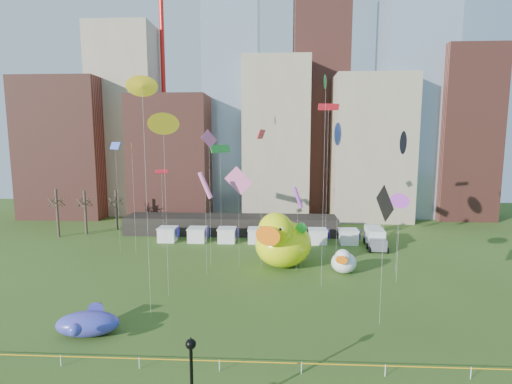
# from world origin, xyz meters

# --- Properties ---
(ground) EXTENTS (160.00, 160.00, 0.00)m
(ground) POSITION_xyz_m (0.00, 0.00, 0.00)
(ground) COLOR #314816
(ground) RESTS_ON ground
(skyline) EXTENTS (101.00, 23.00, 68.00)m
(skyline) POSITION_xyz_m (2.25, 61.06, 21.44)
(skyline) COLOR brown
(skyline) RESTS_ON ground
(crane_left) EXTENTS (23.00, 1.00, 76.00)m
(crane_left) POSITION_xyz_m (-21.11, 64.00, 46.90)
(crane_left) COLOR red
(crane_left) RESTS_ON ground
(crane_right) EXTENTS (23.00, 1.00, 76.00)m
(crane_right) POSITION_xyz_m (30.89, 64.00, 46.90)
(crane_right) COLOR red
(crane_right) RESTS_ON ground
(pavilion) EXTENTS (38.00, 6.00, 3.20)m
(pavilion) POSITION_xyz_m (-4.00, 42.00, 1.60)
(pavilion) COLOR black
(pavilion) RESTS_ON ground
(vendor_tents) EXTENTS (33.24, 2.80, 2.40)m
(vendor_tents) POSITION_xyz_m (1.02, 36.00, 1.11)
(vendor_tents) COLOR white
(vendor_tents) RESTS_ON ground
(bare_trees) EXTENTS (8.44, 6.44, 8.50)m
(bare_trees) POSITION_xyz_m (-30.17, 40.54, 4.01)
(bare_trees) COLOR #382B21
(bare_trees) RESTS_ON ground
(caution_tape) EXTENTS (50.00, 0.06, 0.90)m
(caution_tape) POSITION_xyz_m (0.00, 0.00, 0.68)
(caution_tape) COLOR white
(caution_tape) RESTS_ON ground
(big_duck) EXTENTS (10.12, 11.12, 7.76)m
(big_duck) POSITION_xyz_m (4.91, 23.74, 3.56)
(big_duck) COLOR #E8FB0C
(big_duck) RESTS_ON ground
(small_duck) EXTENTS (4.16, 4.78, 3.37)m
(small_duck) POSITION_xyz_m (12.74, 21.72, 1.54)
(small_duck) COLOR white
(small_duck) RESTS_ON ground
(seahorse_green) EXTENTS (1.76, 2.06, 6.23)m
(seahorse_green) POSITION_xyz_m (7.45, 23.20, 4.38)
(seahorse_green) COLOR silver
(seahorse_green) RESTS_ON ground
(seahorse_purple) EXTENTS (1.29, 1.53, 5.03)m
(seahorse_purple) POSITION_xyz_m (6.81, 22.59, 3.64)
(seahorse_purple) COLOR silver
(seahorse_purple) RESTS_ON ground
(whale_inflatable) EXTENTS (5.71, 6.99, 2.39)m
(whale_inflatable) POSITION_xyz_m (-12.22, 4.86, 1.09)
(whale_inflatable) COLOR #4D3898
(whale_inflatable) RESTS_ON ground
(lamppost) EXTENTS (0.61, 0.61, 5.82)m
(lamppost) POSITION_xyz_m (-0.72, -5.84, 3.56)
(lamppost) COLOR black
(lamppost) RESTS_ON footpath
(box_truck) EXTENTS (3.24, 7.10, 2.94)m
(box_truck) POSITION_xyz_m (19.84, 34.20, 1.51)
(box_truck) COLOR silver
(box_truck) RESTS_ON ground
(kite_0) EXTENTS (2.81, 0.74, 21.65)m
(kite_0) POSITION_xyz_m (10.98, 26.29, 21.02)
(kite_0) COLOR silver
(kite_0) RESTS_ON ground
(kite_1) EXTENTS (2.05, 1.15, 13.06)m
(kite_1) POSITION_xyz_m (-4.56, 20.17, 11.37)
(kite_1) COLOR silver
(kite_1) RESTS_ON ground
(kite_2) EXTENTS (1.67, 2.63, 17.96)m
(kite_2) POSITION_xyz_m (19.32, 21.80, 16.54)
(kite_2) COLOR silver
(kite_2) RESTS_ON ground
(kite_3) EXTENTS (0.58, 1.54, 23.90)m
(kite_3) POSITION_xyz_m (9.41, 17.11, 22.98)
(kite_3) COLOR silver
(kite_3) RESTS_ON ground
(kite_4) EXTENTS (1.79, 0.97, 22.54)m
(kite_4) POSITION_xyz_m (-7.81, 8.20, 21.54)
(kite_4) COLOR silver
(kite_4) RESTS_ON ground
(kite_5) EXTENTS (1.42, 2.92, 19.13)m
(kite_5) POSITION_xyz_m (12.23, 24.60, 17.62)
(kite_5) COLOR silver
(kite_5) RESTS_ON ground
(kite_6) EXTENTS (0.22, 1.52, 20.33)m
(kite_6) POSITION_xyz_m (3.90, 27.31, 18.32)
(kite_6) COLOR silver
(kite_6) RESTS_ON ground
(kite_7) EXTENTS (1.69, 1.59, 10.24)m
(kite_7) POSITION_xyz_m (7.22, 28.45, 8.70)
(kite_7) COLOR silver
(kite_7) RESTS_ON ground
(kite_8) EXTENTS (1.90, 1.06, 12.32)m
(kite_8) POSITION_xyz_m (-13.74, 32.74, 11.88)
(kite_8) COLOR silver
(kite_8) RESTS_ON ground
(kite_9) EXTENTS (1.82, 1.68, 18.26)m
(kite_9) POSITION_xyz_m (-4.63, 23.71, 16.63)
(kite_9) COLOR silver
(kite_9) RESTS_ON ground
(kite_10) EXTENTS (0.70, 3.23, 12.96)m
(kite_10) POSITION_xyz_m (13.69, 8.01, 11.22)
(kite_10) COLOR silver
(kite_10) RESTS_ON ground
(kite_11) EXTENTS (2.87, 3.58, 16.14)m
(kite_11) POSITION_xyz_m (-4.65, 33.95, 15.47)
(kite_11) COLOR silver
(kite_11) RESTS_ON ground
(kite_12) EXTENTS (2.01, 1.46, 19.63)m
(kite_12) POSITION_xyz_m (-7.49, 13.20, 18.49)
(kite_12) COLOR silver
(kite_12) RESTS_ON ground
(kite_13) EXTENTS (2.81, 3.08, 16.58)m
(kite_13) POSITION_xyz_m (-19.50, 29.51, 15.96)
(kite_13) COLOR silver
(kite_13) RESTS_ON ground
(kite_14) EXTENTS (0.58, 1.45, 16.51)m
(kite_14) POSITION_xyz_m (-16.76, 28.66, 14.92)
(kite_14) COLOR silver
(kite_14) RESTS_ON ground
(kite_15) EXTENTS (1.24, 1.55, 10.80)m
(kite_15) POSITION_xyz_m (18.46, 18.63, 9.90)
(kite_15) COLOR silver
(kite_15) RESTS_ON ground
(kite_16) EXTENTS (0.97, 3.86, 18.17)m
(kite_16) POSITION_xyz_m (2.20, 22.33, 17.52)
(kite_16) COLOR silver
(kite_16) RESTS_ON ground
(kite_17) EXTENTS (3.77, 0.60, 13.52)m
(kite_17) POSITION_xyz_m (-0.79, 23.50, 11.54)
(kite_17) COLOR silver
(kite_17) RESTS_ON ground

